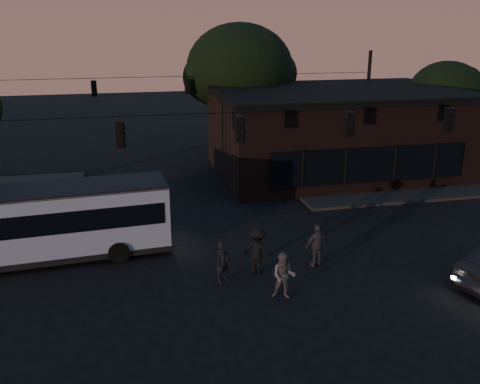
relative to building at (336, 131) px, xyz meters
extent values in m
plane|color=black|center=(-9.00, -15.97, -2.71)|extent=(120.00, 120.00, 0.00)
cube|color=black|center=(3.00, -1.97, -2.63)|extent=(14.00, 10.00, 0.15)
cube|color=black|center=(0.00, 0.03, -0.21)|extent=(15.00, 10.00, 5.00)
cube|color=black|center=(0.00, 0.03, 2.49)|extent=(15.40, 10.40, 0.40)
cube|color=black|center=(0.00, -5.09, -0.91)|extent=(11.50, 0.18, 2.00)
cylinder|color=black|center=(-5.00, 6.03, -0.71)|extent=(0.44, 0.44, 4.00)
ellipsoid|color=black|center=(-5.00, 6.03, 3.49)|extent=(7.60, 7.60, 6.46)
cylinder|color=black|center=(9.00, 2.03, -1.21)|extent=(0.44, 0.44, 3.00)
ellipsoid|color=black|center=(9.00, 2.03, 1.94)|extent=(5.20, 5.20, 4.42)
cylinder|color=black|center=(-9.00, -11.97, 3.49)|extent=(26.00, 0.03, 0.03)
cube|color=black|center=(-13.50, -11.97, 2.84)|extent=(0.34, 0.30, 1.00)
cube|color=black|center=(-9.00, -11.97, 2.84)|extent=(0.34, 0.30, 1.00)
cube|color=black|center=(-4.50, -11.97, 2.84)|extent=(0.34, 0.30, 1.00)
cube|color=black|center=(0.00, -11.97, 2.84)|extent=(0.34, 0.30, 1.00)
cylinder|color=black|center=(4.00, 4.03, 1.04)|extent=(0.24, 0.24, 7.50)
cylinder|color=black|center=(-9.00, 4.03, 3.29)|extent=(26.00, 0.03, 0.03)
cube|color=black|center=(-15.00, 4.03, 2.64)|extent=(0.34, 0.30, 1.00)
cube|color=black|center=(-9.00, 4.03, 2.64)|extent=(0.34, 0.30, 1.00)
cube|color=black|center=(-3.00, 4.03, 2.64)|extent=(0.34, 0.30, 1.00)
cube|color=#8692AA|center=(-17.24, -10.11, -0.98)|extent=(11.04, 3.36, 2.57)
cube|color=black|center=(-17.24, -10.11, -0.73)|extent=(10.61, 3.36, 0.89)
cube|color=black|center=(-17.24, -10.11, 0.31)|extent=(11.04, 3.36, 0.15)
cube|color=black|center=(-17.24, -10.11, -2.36)|extent=(11.15, 3.42, 0.25)
cylinder|color=black|center=(-13.89, -11.07, -2.26)|extent=(0.91, 0.32, 0.89)
cylinder|color=black|center=(-14.09, -8.61, -2.26)|extent=(0.91, 0.32, 0.89)
imported|color=black|center=(-10.04, -13.60, -1.91)|extent=(0.69, 0.61, 1.59)
imported|color=#544E4D|center=(-8.17, -15.37, -1.84)|extent=(1.02, 0.91, 1.74)
imported|color=#302D38|center=(-6.07, -13.15, -1.81)|extent=(1.11, 0.61, 1.80)
imported|color=black|center=(-8.55, -13.19, -1.76)|extent=(1.39, 1.32, 1.89)
camera|label=1|loc=(-13.43, -31.75, 6.84)|focal=40.00mm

